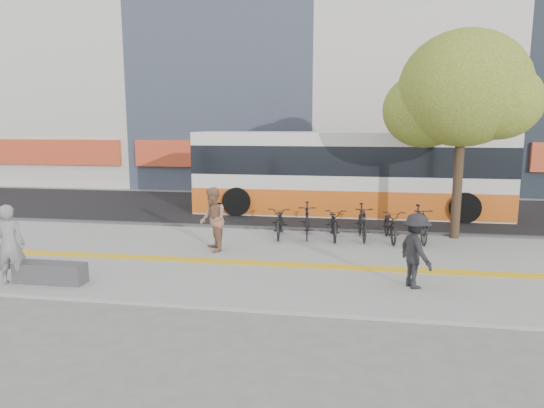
% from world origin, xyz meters
% --- Properties ---
extents(ground, '(120.00, 120.00, 0.00)m').
position_xyz_m(ground, '(0.00, 0.00, 0.00)').
color(ground, slate).
rests_on(ground, ground).
extents(sidewalk, '(40.00, 7.00, 0.08)m').
position_xyz_m(sidewalk, '(0.00, 1.50, 0.04)').
color(sidewalk, gray).
rests_on(sidewalk, ground).
extents(tactile_strip, '(40.00, 0.45, 0.01)m').
position_xyz_m(tactile_strip, '(0.00, 1.00, 0.09)').
color(tactile_strip, gold).
rests_on(tactile_strip, sidewalk).
extents(street, '(40.00, 8.00, 0.06)m').
position_xyz_m(street, '(0.00, 9.00, 0.03)').
color(street, black).
rests_on(street, ground).
extents(curb, '(40.00, 0.25, 0.14)m').
position_xyz_m(curb, '(0.00, 5.00, 0.07)').
color(curb, '#3A3A3D').
rests_on(curb, ground).
extents(bench, '(1.60, 0.45, 0.45)m').
position_xyz_m(bench, '(-2.60, -1.20, 0.30)').
color(bench, '#3A3A3D').
rests_on(bench, sidewalk).
extents(street_tree, '(4.40, 3.80, 6.31)m').
position_xyz_m(street_tree, '(7.18, 4.82, 4.51)').
color(street_tree, '#322416').
rests_on(street_tree, sidewalk).
extents(bus, '(11.99, 2.84, 3.19)m').
position_xyz_m(bus, '(3.85, 8.50, 1.56)').
color(bus, silver).
rests_on(bus, street).
extents(bicycle_row, '(4.97, 1.91, 1.09)m').
position_xyz_m(bicycle_row, '(3.90, 4.00, 0.59)').
color(bicycle_row, black).
rests_on(bicycle_row, sidewalk).
extents(seated_woman, '(0.76, 0.62, 1.79)m').
position_xyz_m(seated_woman, '(-3.40, -1.40, 0.97)').
color(seated_woman, black).
rests_on(seated_woman, sidewalk).
extents(pedestrian_tan, '(0.99, 1.08, 1.78)m').
position_xyz_m(pedestrian_tan, '(0.24, 1.98, 0.97)').
color(pedestrian_tan, '#90624A').
rests_on(pedestrian_tan, sidewalk).
extents(pedestrian_dark, '(0.99, 1.21, 1.63)m').
position_xyz_m(pedestrian_dark, '(5.39, -0.21, 0.89)').
color(pedestrian_dark, black).
rests_on(pedestrian_dark, sidewalk).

